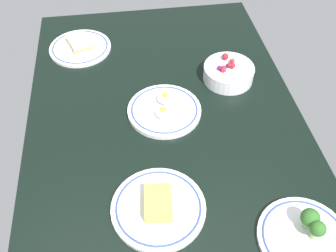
{
  "coord_description": "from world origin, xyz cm",
  "views": [
    {
      "loc": [
        71.1,
        -10.33,
        84.32
      ],
      "look_at": [
        0.0,
        0.0,
        6.0
      ],
      "focal_mm": 40.6,
      "sensor_mm": 36.0,
      "label": 1
    }
  ],
  "objects_px": {
    "plate_eggs": "(163,110)",
    "plate_broccoli": "(306,236)",
    "plate_sandwich": "(80,46)",
    "bowl_berries": "(228,72)",
    "plate_cheese": "(158,207)"
  },
  "relations": [
    {
      "from": "bowl_berries",
      "to": "plate_broccoli",
      "type": "bearing_deg",
      "value": 3.49
    },
    {
      "from": "plate_broccoli",
      "to": "plate_sandwich",
      "type": "bearing_deg",
      "value": -147.47
    },
    {
      "from": "plate_eggs",
      "to": "plate_broccoli",
      "type": "bearing_deg",
      "value": 30.35
    },
    {
      "from": "plate_eggs",
      "to": "plate_broccoli",
      "type": "height_order",
      "value": "plate_broccoli"
    },
    {
      "from": "plate_eggs",
      "to": "bowl_berries",
      "type": "relative_size",
      "value": 1.35
    },
    {
      "from": "plate_sandwich",
      "to": "plate_eggs",
      "type": "relative_size",
      "value": 0.98
    },
    {
      "from": "bowl_berries",
      "to": "plate_sandwich",
      "type": "bearing_deg",
      "value": -116.12
    },
    {
      "from": "plate_cheese",
      "to": "plate_eggs",
      "type": "relative_size",
      "value": 1.04
    },
    {
      "from": "plate_eggs",
      "to": "plate_sandwich",
      "type": "bearing_deg",
      "value": -144.85
    },
    {
      "from": "plate_cheese",
      "to": "plate_broccoli",
      "type": "relative_size",
      "value": 1.07
    },
    {
      "from": "plate_broccoli",
      "to": "bowl_berries",
      "type": "distance_m",
      "value": 0.56
    },
    {
      "from": "plate_broccoli",
      "to": "bowl_berries",
      "type": "bearing_deg",
      "value": -176.51
    },
    {
      "from": "plate_cheese",
      "to": "bowl_berries",
      "type": "xyz_separation_m",
      "value": [
        -0.44,
        0.28,
        0.02
      ]
    },
    {
      "from": "plate_cheese",
      "to": "plate_broccoli",
      "type": "distance_m",
      "value": 0.34
    },
    {
      "from": "plate_sandwich",
      "to": "plate_eggs",
      "type": "distance_m",
      "value": 0.43
    }
  ]
}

